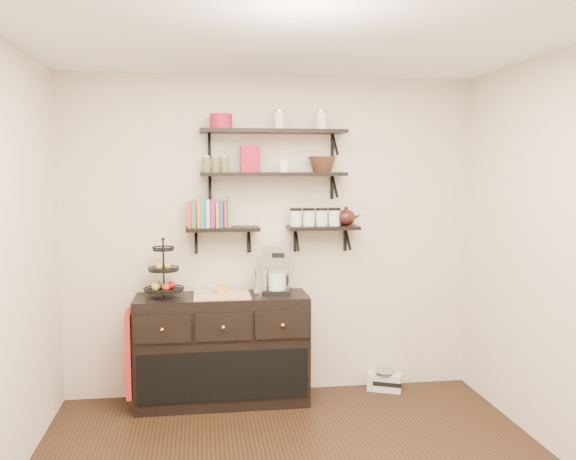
{
  "coord_description": "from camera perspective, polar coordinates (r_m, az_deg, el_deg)",
  "views": [
    {
      "loc": [
        -0.59,
        -3.39,
        1.92
      ],
      "look_at": [
        0.06,
        1.15,
        1.47
      ],
      "focal_mm": 38.0,
      "sensor_mm": 36.0,
      "label": 1
    }
  ],
  "objects": [
    {
      "name": "red_pot",
      "position": [
        5.03,
        -6.28,
        10.07
      ],
      "size": [
        0.18,
        0.18,
        0.12
      ],
      "primitive_type": "cylinder",
      "color": "#A2122C",
      "rests_on": "shelf_top"
    },
    {
      "name": "back_wall",
      "position": [
        5.21,
        -1.53,
        -0.63
      ],
      "size": [
        3.5,
        0.02,
        2.7
      ],
      "primitive_type": "cube",
      "color": "beige",
      "rests_on": "ground"
    },
    {
      "name": "recipe_box",
      "position": [
        5.02,
        -3.54,
        6.67
      ],
      "size": [
        0.16,
        0.07,
        0.22
      ],
      "primitive_type": "cube",
      "rotation": [
        0.0,
        0.0,
        0.05
      ],
      "color": "#A2122C",
      "rests_on": "shelf_mid"
    },
    {
      "name": "shelf_mid",
      "position": [
        5.05,
        -1.38,
        5.22
      ],
      "size": [
        1.2,
        0.27,
        0.23
      ],
      "color": "black",
      "rests_on": "back_wall"
    },
    {
      "name": "thermal_carafe",
      "position": [
        4.99,
        -2.6,
        -4.85
      ],
      "size": [
        0.11,
        0.11,
        0.22
      ],
      "primitive_type": "cylinder",
      "color": "silver",
      "rests_on": "sideboard"
    },
    {
      "name": "walnut_bowl",
      "position": [
        5.11,
        3.21,
        6.15
      ],
      "size": [
        0.24,
        0.24,
        0.13
      ],
      "primitive_type": null,
      "color": "black",
      "rests_on": "shelf_mid"
    },
    {
      "name": "coffee_maker",
      "position": [
        5.04,
        -1.11,
        -3.75
      ],
      "size": [
        0.26,
        0.25,
        0.41
      ],
      "rotation": [
        0.0,
        0.0,
        -0.19
      ],
      "color": "black",
      "rests_on": "sideboard"
    },
    {
      "name": "radio",
      "position": [
        5.54,
        9.03,
        -13.75
      ],
      "size": [
        0.32,
        0.26,
        0.17
      ],
      "rotation": [
        0.0,
        0.0,
        -0.41
      ],
      "color": "silver",
      "rests_on": "floor"
    },
    {
      "name": "teapot",
      "position": [
        5.18,
        5.44,
        1.33
      ],
      "size": [
        0.24,
        0.2,
        0.16
      ],
      "primitive_type": null,
      "rotation": [
        0.0,
        0.0,
        -0.19
      ],
      "color": "black",
      "rests_on": "shelf_low_right"
    },
    {
      "name": "shelf_top",
      "position": [
        5.06,
        -1.39,
        9.19
      ],
      "size": [
        1.2,
        0.27,
        0.23
      ],
      "color": "black",
      "rests_on": "back_wall"
    },
    {
      "name": "shelf_low_left",
      "position": [
        5.05,
        -6.12,
        0.03
      ],
      "size": [
        0.6,
        0.25,
        0.23
      ],
      "color": "black",
      "rests_on": "back_wall"
    },
    {
      "name": "fruit_stand",
      "position": [
        5.0,
        -11.52,
        -4.39
      ],
      "size": [
        0.31,
        0.31,
        0.46
      ],
      "rotation": [
        0.0,
        0.0,
        0.08
      ],
      "color": "black",
      "rests_on": "sideboard"
    },
    {
      "name": "glass_canisters",
      "position": [
        5.13,
        2.56,
        1.12
      ],
      "size": [
        0.43,
        0.1,
        0.13
      ],
      "color": "silver",
      "rests_on": "shelf_low_right"
    },
    {
      "name": "ramekins",
      "position": [
        5.05,
        -0.41,
        5.97
      ],
      "size": [
        0.09,
        0.09,
        0.1
      ],
      "primitive_type": "cylinder",
      "color": "white",
      "rests_on": "shelf_mid"
    },
    {
      "name": "cookbooks",
      "position": [
        5.04,
        -7.14,
        1.56
      ],
      "size": [
        0.36,
        0.15,
        0.26
      ],
      "color": "red",
      "rests_on": "shelf_low_left"
    },
    {
      "name": "candle",
      "position": [
        5.0,
        -6.19,
        -5.49
      ],
      "size": [
        0.08,
        0.08,
        0.08
      ],
      "primitive_type": "cube",
      "color": "#BB872B",
      "rests_on": "sideboard"
    },
    {
      "name": "shelf_low_right",
      "position": [
        5.15,
        3.26,
        0.16
      ],
      "size": [
        0.6,
        0.25,
        0.23
      ],
      "color": "black",
      "rests_on": "back_wall"
    },
    {
      "name": "apron",
      "position": [
        5.05,
        -14.58,
        -11.1
      ],
      "size": [
        0.04,
        0.29,
        0.67
      ],
      "primitive_type": "cube",
      "color": "#AF2112",
      "rests_on": "sideboard"
    },
    {
      "name": "ceiling",
      "position": [
        3.53,
        1.83,
        18.4
      ],
      "size": [
        3.5,
        3.5,
        0.02
      ],
      "primitive_type": "cube",
      "color": "white",
      "rests_on": "back_wall"
    },
    {
      "name": "sideboard",
      "position": [
        5.13,
        -6.16,
        -11.02
      ],
      "size": [
        1.4,
        0.5,
        0.92
      ],
      "color": "black",
      "rests_on": "floor"
    }
  ]
}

